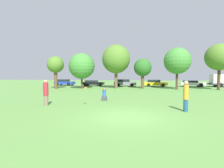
% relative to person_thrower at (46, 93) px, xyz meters
% --- Properties ---
extents(ground_plane, '(120.00, 120.00, 0.00)m').
position_rel_person_thrower_xyz_m(ground_plane, '(5.98, -2.57, -0.95)').
color(ground_plane, '#5B8E42').
extents(person_thrower, '(0.37, 0.37, 1.89)m').
position_rel_person_thrower_xyz_m(person_thrower, '(0.00, 0.00, 0.00)').
color(person_thrower, '#726651').
rests_on(person_thrower, ground).
extents(person_catcher, '(0.32, 0.32, 1.90)m').
position_rel_person_thrower_xyz_m(person_catcher, '(9.55, -0.77, 0.03)').
color(person_catcher, navy).
rests_on(person_catcher, ground).
extents(frisbee, '(0.26, 0.25, 0.09)m').
position_rel_person_thrower_xyz_m(frisbee, '(2.99, -0.01, 0.38)').
color(frisbee, orange).
extents(bystander_sitting, '(0.43, 0.35, 1.10)m').
position_rel_person_thrower_xyz_m(bystander_sitting, '(3.80, 2.94, -0.50)').
color(bystander_sitting, '#3F3F47').
rests_on(bystander_sitting, ground).
extents(tree_0, '(2.66, 2.66, 5.22)m').
position_rel_person_thrower_xyz_m(tree_0, '(-6.23, 14.40, 2.85)').
color(tree_0, brown).
rests_on(tree_0, ground).
extents(tree_1, '(4.21, 4.21, 5.77)m').
position_rel_person_thrower_xyz_m(tree_1, '(-2.19, 15.37, 2.71)').
color(tree_1, '#473323').
rests_on(tree_1, ground).
extents(tree_2, '(4.60, 4.60, 7.20)m').
position_rel_person_thrower_xyz_m(tree_2, '(3.31, 16.57, 3.87)').
color(tree_2, brown).
rests_on(tree_2, ground).
extents(tree_3, '(2.89, 2.89, 4.89)m').
position_rel_person_thrower_xyz_m(tree_3, '(7.65, 16.64, 2.44)').
color(tree_3, brown).
rests_on(tree_3, ground).
extents(tree_4, '(4.03, 4.03, 6.38)m').
position_rel_person_thrower_xyz_m(tree_4, '(12.79, 15.64, 3.40)').
color(tree_4, '#473323').
rests_on(tree_4, ground).
extents(tree_5, '(4.05, 4.05, 6.83)m').
position_rel_person_thrower_xyz_m(tree_5, '(18.73, 15.54, 3.89)').
color(tree_5, '#473323').
rests_on(tree_5, ground).
extents(parked_car_blue, '(4.07, 2.12, 1.29)m').
position_rel_person_thrower_xyz_m(parked_car_blue, '(-8.30, 22.54, -0.27)').
color(parked_car_blue, '#1E389E').
rests_on(parked_car_blue, ground).
extents(parked_car_black, '(4.37, 2.13, 1.14)m').
position_rel_person_thrower_xyz_m(parked_car_black, '(-2.03, 21.93, -0.33)').
color(parked_car_black, black).
rests_on(parked_car_black, ground).
extents(parked_car_grey, '(4.36, 2.01, 1.35)m').
position_rel_person_thrower_xyz_m(parked_car_grey, '(4.44, 22.09, -0.24)').
color(parked_car_grey, slate).
rests_on(parked_car_grey, ground).
extents(parked_car_yellow, '(4.30, 2.10, 1.30)m').
position_rel_person_thrower_xyz_m(parked_car_yellow, '(10.24, 22.11, -0.28)').
color(parked_car_yellow, gold).
rests_on(parked_car_yellow, ground).
extents(parked_car_white, '(4.34, 1.92, 1.18)m').
position_rel_person_thrower_xyz_m(parked_car_white, '(16.99, 22.19, -0.30)').
color(parked_car_white, silver).
rests_on(parked_car_white, ground).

